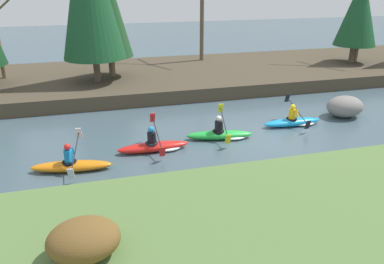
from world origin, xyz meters
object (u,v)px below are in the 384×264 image
at_px(kayaker_trailing, 156,146).
at_px(kayaker_far_back, 72,165).
at_px(kayaker_lead, 295,121).
at_px(kayaker_middle, 222,134).
at_px(boulder_midstream, 345,106).

xyz_separation_m(kayaker_trailing, kayaker_far_back, (-3.04, -0.83, 0.02)).
bearing_deg(kayaker_lead, kayaker_trailing, -170.76).
bearing_deg(kayaker_middle, kayaker_lead, 18.86).
bearing_deg(kayaker_far_back, boulder_midstream, 19.28).
distance_m(kayaker_middle, kayaker_far_back, 6.00).
height_order(kayaker_lead, kayaker_far_back, same).
xyz_separation_m(kayaker_middle, boulder_midstream, (6.48, 1.01, 0.30)).
relative_size(kayaker_far_back, boulder_midstream, 1.58).
height_order(kayaker_middle, kayaker_trailing, same).
bearing_deg(kayaker_middle, boulder_midstream, 18.85).
distance_m(kayaker_trailing, kayaker_far_back, 3.16).
bearing_deg(kayaker_far_back, kayaker_middle, 21.00).
bearing_deg(kayaker_trailing, boulder_midstream, 8.44).
bearing_deg(kayaker_far_back, kayaker_lead, 19.76).
height_order(kayaker_trailing, kayaker_far_back, same).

